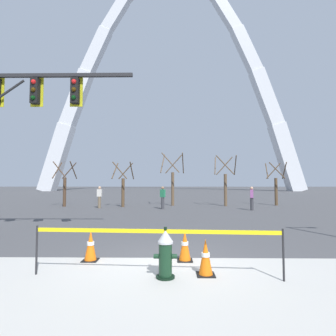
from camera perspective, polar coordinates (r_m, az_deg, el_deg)
The scene contains 16 objects.
ground_plane at distance 7.01m, azimuth -0.79°, elevation -18.49°, with size 240.00×240.00×0.00m, color #474749.
fire_hydrant at distance 5.52m, azimuth -0.55°, elevation -17.73°, with size 0.46×0.48×0.99m.
caution_tape_barrier at distance 5.48m, azimuth -2.64°, elevation -15.67°, with size 4.89×0.35×0.98m.
traffic_cone_by_hydrant at distance 6.67m, azimuth 3.59°, elevation -16.12°, with size 0.36×0.36×0.73m.
traffic_cone_mid_sidewalk at distance 5.74m, azimuth 7.97°, elevation -18.25°, with size 0.36×0.36×0.73m.
traffic_cone_curb_edge at distance 6.91m, azimuth -16.08°, elevation -15.54°, with size 0.36×0.36×0.73m.
traffic_signal_gantry at distance 11.10m, azimuth -31.33°, elevation 9.87°, with size 6.42×0.44×6.00m.
monument_arch at distance 63.74m, azimuth 0.64°, elevation 16.40°, with size 59.03×3.19×52.97m.
tree_far_left at distance 22.61m, azimuth -21.04°, elevation -3.68°, with size 1.63×1.64×3.51m.
tree_left_mid at distance 21.04m, azimuth -9.51°, elevation -3.98°, with size 1.60×1.61×3.44m.
tree_center_left at distance 21.94m, azimuth 0.98°, elevation -3.05°, with size 1.96×1.97×4.25m.
tree_center_right at distance 21.99m, azimuth 12.04°, elevation -3.26°, with size 1.85×1.86×4.01m.
tree_right_mid at distance 23.83m, azimuth 21.88°, elevation -3.61°, with size 1.64×1.65×3.52m.
pedestrian_walking_left at distance 19.04m, azimuth -1.13°, elevation -6.26°, with size 0.39×0.35×1.59m.
pedestrian_standing_center at distance 19.06m, azimuth 17.33°, elevation -6.11°, with size 0.28×0.38×1.59m.
pedestrian_walking_right at distance 20.44m, azimuth -14.32°, elevation -5.95°, with size 0.35×0.22×1.59m.
Camera 1 is at (0.19, -6.76, 1.86)m, focal length 28.78 mm.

